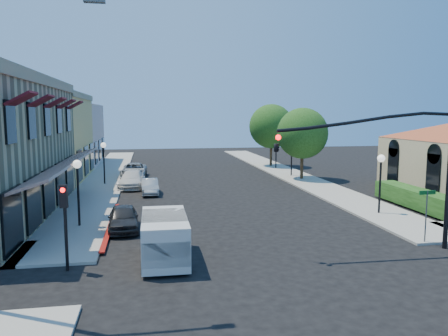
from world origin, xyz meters
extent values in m
plane|color=black|center=(0.00, 0.00, 0.00)|extent=(120.00, 120.00, 0.00)
cube|color=#9B988D|center=(-8.75, 27.00, 0.06)|extent=(3.50, 50.00, 0.12)
cube|color=#9B988D|center=(8.75, 27.00, 0.06)|extent=(3.50, 50.00, 0.12)
cube|color=maroon|center=(-6.90, 8.00, 0.00)|extent=(0.25, 10.00, 0.06)
cube|color=tan|center=(-10.65, 11.00, 7.80)|extent=(0.50, 18.20, 0.60)
cube|color=#561416|center=(-9.60, 11.00, 3.05)|extent=(1.75, 17.00, 0.67)
cube|color=#4F0F19|center=(-9.95, 4.00, 6.55)|extent=(1.02, 1.50, 0.60)
cube|color=#4F0F19|center=(-9.95, 7.40, 6.55)|extent=(1.02, 1.50, 0.60)
cube|color=#4F0F19|center=(-9.95, 10.80, 6.55)|extent=(1.02, 1.50, 0.60)
cube|color=#4F0F19|center=(-9.95, 14.20, 6.55)|extent=(1.02, 1.50, 0.60)
cube|color=#4F0F19|center=(-9.95, 17.60, 6.55)|extent=(1.02, 1.50, 0.60)
cube|color=black|center=(-10.45, 3.50, 1.60)|extent=(0.12, 2.60, 2.60)
cube|color=black|center=(-10.45, 6.90, 1.60)|extent=(0.12, 2.60, 2.60)
cube|color=black|center=(-10.45, 10.30, 1.60)|extent=(0.12, 2.60, 2.60)
cube|color=black|center=(-10.45, 13.70, 1.60)|extent=(0.12, 2.60, 2.60)
cube|color=black|center=(-10.45, 17.10, 1.60)|extent=(0.12, 2.60, 2.60)
cube|color=#E1B565|center=(-15.50, 26.00, 3.80)|extent=(10.00, 12.00, 7.60)
cube|color=beige|center=(-15.50, 38.00, 3.50)|extent=(10.00, 12.00, 7.00)
cube|color=black|center=(14.45, 11.50, 1.80)|extent=(0.12, 1.40, 2.80)
cube|color=black|center=(14.45, 16.50, 1.80)|extent=(0.12, 1.40, 2.80)
cube|color=#193E11|center=(11.70, 9.00, 0.00)|extent=(1.40, 8.00, 1.10)
cylinder|color=#372416|center=(8.80, 22.00, 1.05)|extent=(0.28, 0.28, 2.10)
sphere|color=#193E11|center=(8.80, 22.00, 4.20)|extent=(4.56, 4.56, 4.56)
cylinder|color=#372416|center=(8.80, 32.00, 1.14)|extent=(0.28, 0.28, 2.27)
sphere|color=#193E11|center=(8.80, 32.00, 4.55)|extent=(4.94, 4.94, 4.94)
cylinder|color=black|center=(4.10, 1.50, 5.60)|extent=(7.80, 0.14, 0.14)
imported|color=black|center=(0.20, 1.50, 4.70)|extent=(0.20, 0.16, 1.00)
sphere|color=#FF0C0C|center=(0.20, 1.32, 5.00)|extent=(0.22, 0.22, 0.22)
cylinder|color=black|center=(-8.00, 1.50, 1.50)|extent=(0.12, 0.12, 3.00)
cube|color=black|center=(-8.00, 1.35, 2.90)|extent=(0.28, 0.22, 0.85)
sphere|color=#FF0C0C|center=(-8.00, 1.23, 3.15)|extent=(0.18, 0.18, 0.18)
cylinder|color=#595B5E|center=(7.50, 2.20, 1.25)|extent=(0.06, 0.06, 2.50)
cube|color=#0C591E|center=(7.50, 2.20, 2.40)|extent=(0.80, 0.04, 0.18)
cylinder|color=black|center=(-8.50, 8.00, 1.60)|extent=(0.12, 0.12, 3.20)
sphere|color=white|center=(-8.50, 8.00, 3.35)|extent=(0.44, 0.44, 0.44)
cylinder|color=black|center=(-8.50, 22.00, 1.60)|extent=(0.12, 0.12, 3.20)
sphere|color=white|center=(-8.50, 22.00, 3.35)|extent=(0.44, 0.44, 0.44)
cylinder|color=black|center=(8.50, 8.00, 1.60)|extent=(0.12, 0.12, 3.20)
sphere|color=white|center=(8.50, 8.00, 3.35)|extent=(0.44, 0.44, 0.44)
cylinder|color=black|center=(8.50, 24.00, 1.60)|extent=(0.12, 0.12, 3.20)
sphere|color=white|center=(8.50, 24.00, 3.35)|extent=(0.44, 0.44, 0.44)
cube|color=silver|center=(-4.30, 2.00, 0.99)|extent=(1.83, 4.15, 1.69)
cube|color=silver|center=(-4.32, 0.21, 0.89)|extent=(1.74, 0.58, 0.94)
cube|color=black|center=(-4.31, 0.54, 1.36)|extent=(1.60, 0.11, 0.85)
cube|color=black|center=(-4.29, 2.28, 1.41)|extent=(1.83, 2.46, 0.85)
cylinder|color=black|center=(-5.11, 0.60, 0.31)|extent=(0.24, 0.62, 0.62)
cylinder|color=black|center=(-5.08, 3.42, 0.31)|extent=(0.24, 0.62, 0.62)
cylinder|color=black|center=(-3.51, 0.58, 0.31)|extent=(0.24, 0.62, 0.62)
cylinder|color=black|center=(-3.48, 3.40, 0.31)|extent=(0.24, 0.62, 0.62)
imported|color=black|center=(-6.20, 7.10, 0.63)|extent=(1.68, 3.79, 1.27)
imported|color=#A2A5A7|center=(-4.80, 17.11, 0.57)|extent=(1.33, 3.48, 1.13)
imported|color=silver|center=(-6.20, 20.22, 0.67)|extent=(2.27, 4.75, 1.34)
imported|color=#96989B|center=(-6.20, 26.00, 0.67)|extent=(2.47, 4.92, 1.34)
camera|label=1|loc=(-4.90, -15.29, 5.92)|focal=35.00mm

